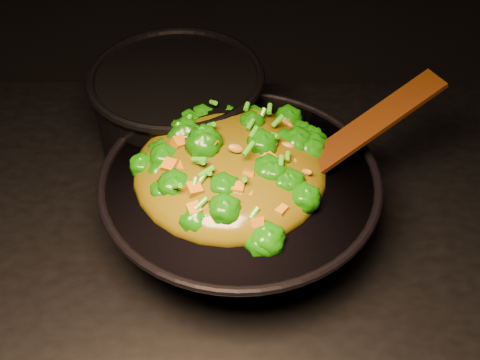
# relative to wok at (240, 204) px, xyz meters

# --- Properties ---
(wok) EXTENTS (0.44, 0.44, 0.10)m
(wok) POSITION_rel_wok_xyz_m (0.00, 0.00, 0.00)
(wok) COLOR black
(wok) RESTS_ON stovetop
(stir_fry) EXTENTS (0.28, 0.28, 0.09)m
(stir_fry) POSITION_rel_wok_xyz_m (-0.01, 0.01, 0.09)
(stir_fry) COLOR #145E06
(stir_fry) RESTS_ON wok
(spatula) EXTENTS (0.23, 0.15, 0.10)m
(spatula) POSITION_rel_wok_xyz_m (0.15, 0.04, 0.09)
(spatula) COLOR #381204
(spatula) RESTS_ON wok
(back_pot) EXTENTS (0.29, 0.29, 0.14)m
(back_pot) POSITION_rel_wok_xyz_m (-0.09, 0.17, 0.02)
(back_pot) COLOR black
(back_pot) RESTS_ON stovetop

